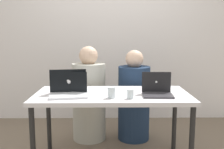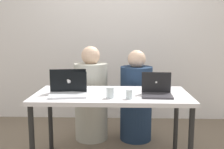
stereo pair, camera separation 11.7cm
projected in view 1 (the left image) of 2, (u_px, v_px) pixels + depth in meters
name	position (u px, v px, depth m)	size (l,w,h in m)	color
back_wall	(111.00, 40.00, 4.07)	(4.50, 0.10, 2.50)	white
desk	(112.00, 100.00, 2.64)	(1.54, 0.74, 0.75)	silver
person_on_left	(89.00, 99.00, 3.31)	(0.44, 0.44, 1.19)	#B2B2A5
person_on_right	(134.00, 100.00, 3.32)	(0.42, 0.42, 1.15)	#1D304C
laptop_front_right	(157.00, 90.00, 2.54)	(0.30, 0.26, 0.22)	#39363C
laptop_back_left	(72.00, 87.00, 2.69)	(0.39, 0.28, 0.22)	silver
laptop_front_left	(68.00, 90.00, 2.53)	(0.39, 0.31, 0.24)	silver
water_glass_right	(130.00, 95.00, 2.41)	(0.06, 0.06, 0.09)	silver
water_glass_center	(111.00, 93.00, 2.44)	(0.07, 0.07, 0.10)	silver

